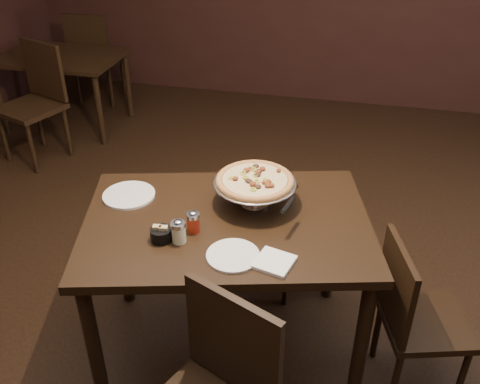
# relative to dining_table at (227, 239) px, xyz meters

# --- Properties ---
(room) EXTENTS (6.04, 7.04, 2.84)m
(room) POSITION_rel_dining_table_xyz_m (0.07, 0.07, 0.69)
(room) COLOR black
(room) RESTS_ON ground
(dining_table) EXTENTS (1.49, 1.18, 0.82)m
(dining_table) POSITION_rel_dining_table_xyz_m (0.00, 0.00, 0.00)
(dining_table) COLOR black
(dining_table) RESTS_ON ground
(background_table) EXTENTS (1.10, 0.73, 0.69)m
(background_table) POSITION_rel_dining_table_xyz_m (-2.19, 2.35, -0.11)
(background_table) COLOR black
(background_table) RESTS_ON ground
(pizza_stand) EXTENTS (0.39, 0.39, 0.16)m
(pizza_stand) POSITION_rel_dining_table_xyz_m (0.10, 0.16, 0.24)
(pizza_stand) COLOR #B2B2B9
(pizza_stand) RESTS_ON dining_table
(parmesan_shaker) EXTENTS (0.06, 0.06, 0.11)m
(parmesan_shaker) POSITION_rel_dining_table_xyz_m (-0.16, -0.20, 0.16)
(parmesan_shaker) COLOR beige
(parmesan_shaker) RESTS_ON dining_table
(pepper_flake_shaker) EXTENTS (0.06, 0.06, 0.11)m
(pepper_flake_shaker) POSITION_rel_dining_table_xyz_m (-0.12, -0.12, 0.16)
(pepper_flake_shaker) COLOR #9B180E
(pepper_flake_shaker) RESTS_ON dining_table
(packet_caddy) EXTENTS (0.09, 0.09, 0.07)m
(packet_caddy) POSITION_rel_dining_table_xyz_m (-0.24, -0.21, 0.14)
(packet_caddy) COLOR black
(packet_caddy) RESTS_ON dining_table
(napkin_stack) EXTENTS (0.18, 0.18, 0.02)m
(napkin_stack) POSITION_rel_dining_table_xyz_m (0.26, -0.25, 0.12)
(napkin_stack) COLOR white
(napkin_stack) RESTS_ON dining_table
(plate_left) EXTENTS (0.25, 0.25, 0.01)m
(plate_left) POSITION_rel_dining_table_xyz_m (-0.52, 0.09, 0.11)
(plate_left) COLOR white
(plate_left) RESTS_ON dining_table
(plate_near) EXTENTS (0.22, 0.22, 0.01)m
(plate_near) POSITION_rel_dining_table_xyz_m (0.09, -0.25, 0.11)
(plate_near) COLOR white
(plate_near) RESTS_ON dining_table
(serving_spatula) EXTENTS (0.14, 0.14, 0.02)m
(serving_spatula) POSITION_rel_dining_table_xyz_m (0.28, -0.01, 0.24)
(serving_spatula) COLOR #B2B2B9
(serving_spatula) RESTS_ON pizza_stand
(chair_far) EXTENTS (0.47, 0.47, 0.84)m
(chair_far) POSITION_rel_dining_table_xyz_m (0.11, 0.50, -0.25)
(chair_far) COLOR black
(chair_far) RESTS_ON ground
(chair_side) EXTENTS (0.48, 0.48, 0.82)m
(chair_side) POSITION_rel_dining_table_xyz_m (0.88, -0.02, -0.26)
(chair_side) COLOR black
(chair_side) RESTS_ON ground
(bg_chair_far) EXTENTS (0.46, 0.46, 0.94)m
(bg_chair_far) POSITION_rel_dining_table_xyz_m (-2.16, 2.94, -0.19)
(bg_chair_far) COLOR black
(bg_chair_far) RESTS_ON ground
(bg_chair_near) EXTENTS (0.58, 0.58, 0.97)m
(bg_chair_near) POSITION_rel_dining_table_xyz_m (-2.09, 1.73, -0.18)
(bg_chair_near) COLOR black
(bg_chair_near) RESTS_ON ground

